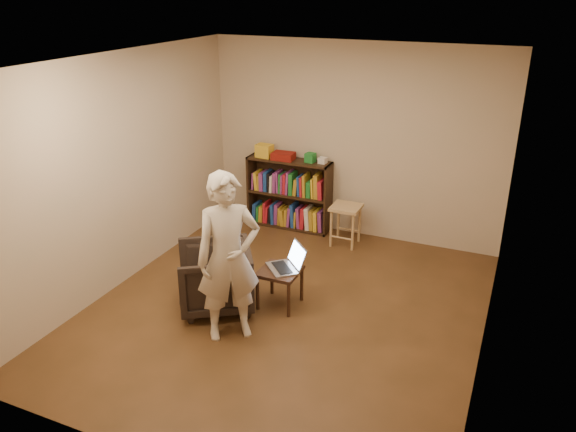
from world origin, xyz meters
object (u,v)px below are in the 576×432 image
at_px(stool, 346,213).
at_px(laptop, 288,263).
at_px(bookshelf, 289,197).
at_px(side_table, 280,276).
at_px(armchair, 215,277).
at_px(person, 228,258).

bearing_deg(stool, laptop, -93.40).
bearing_deg(bookshelf, side_table, -69.31).
bearing_deg(armchair, person, 13.13).
relative_size(armchair, side_table, 1.81).
relative_size(laptop, person, 0.30).
bearing_deg(stool, armchair, -111.01).
relative_size(armchair, laptop, 1.53).
distance_m(stool, side_table, 1.76).
distance_m(laptop, person, 0.89).
xyz_separation_m(bookshelf, side_table, (0.76, -2.01, -0.08)).
relative_size(stool, armchair, 0.71).
height_order(bookshelf, person, person).
xyz_separation_m(stool, person, (-0.38, -2.45, 0.40)).
height_order(bookshelf, side_table, bookshelf).
relative_size(bookshelf, laptop, 2.38).
bearing_deg(person, laptop, 29.68).
height_order(armchair, person, person).
distance_m(armchair, laptop, 0.79).
relative_size(stool, side_table, 1.28).
bearing_deg(stool, bookshelf, 164.60).
distance_m(bookshelf, armchair, 2.31).
bearing_deg(person, armchair, 96.14).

